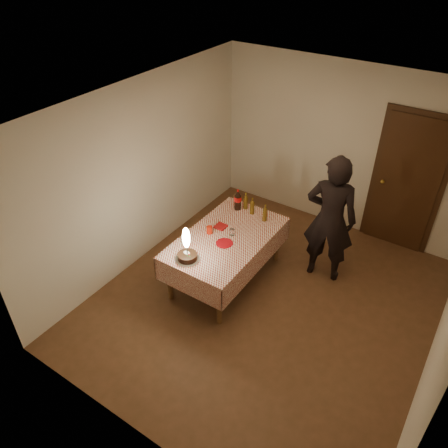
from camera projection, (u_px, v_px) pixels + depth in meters
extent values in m
cube|color=brown|center=(265.00, 301.00, 5.77)|extent=(4.00, 4.50, 0.01)
cube|color=silver|center=(343.00, 150.00, 6.54)|extent=(4.00, 0.04, 2.60)
cube|color=silver|center=(137.00, 355.00, 3.49)|extent=(4.00, 0.04, 2.60)
cube|color=silver|center=(142.00, 174.00, 5.92)|extent=(0.04, 4.50, 2.60)
cube|color=silver|center=(280.00, 112.00, 4.26)|extent=(4.00, 4.50, 0.04)
cube|color=#472814|center=(406.00, 185.00, 6.23)|extent=(0.85, 0.05, 2.05)
sphere|color=#B28C33|center=(383.00, 182.00, 6.36)|extent=(0.06, 0.06, 0.06)
cube|color=brown|center=(226.00, 239.00, 5.76)|extent=(0.90, 1.60, 0.04)
cylinder|color=brown|center=(169.00, 279.00, 5.64)|extent=(0.07, 0.07, 0.66)
cylinder|color=brown|center=(219.00, 303.00, 5.28)|extent=(0.07, 0.07, 0.66)
cylinder|color=brown|center=(231.00, 224.00, 6.64)|extent=(0.07, 0.07, 0.66)
cylinder|color=brown|center=(277.00, 241.00, 6.29)|extent=(0.07, 0.07, 0.66)
cube|color=white|center=(226.00, 237.00, 5.74)|extent=(1.02, 1.72, 0.01)
cube|color=white|center=(187.00, 284.00, 5.27)|extent=(1.02, 0.01, 0.34)
cube|color=white|center=(258.00, 218.00, 6.43)|extent=(1.02, 0.01, 0.34)
cube|color=white|center=(196.00, 235.00, 6.07)|extent=(0.01, 1.72, 0.34)
cube|color=white|center=(259.00, 261.00, 5.62)|extent=(0.01, 1.72, 0.34)
cylinder|color=white|center=(188.00, 259.00, 5.37)|extent=(0.30, 0.30, 0.01)
cylinder|color=black|center=(187.00, 256.00, 5.35)|extent=(0.24, 0.24, 0.07)
cylinder|color=white|center=(187.00, 253.00, 5.34)|extent=(0.07, 0.07, 0.00)
sphere|color=red|center=(189.00, 255.00, 5.29)|extent=(0.02, 0.02, 0.02)
cube|color=#19721E|center=(189.00, 256.00, 5.29)|extent=(0.02, 0.01, 0.00)
cube|color=#19721E|center=(188.00, 256.00, 5.29)|extent=(0.01, 0.02, 0.00)
cylinder|color=#262628|center=(187.00, 250.00, 5.29)|extent=(0.01, 0.01, 0.12)
ellipsoid|color=#FFF2BF|center=(186.00, 238.00, 5.18)|extent=(0.09, 0.09, 0.29)
sphere|color=white|center=(187.00, 245.00, 5.24)|extent=(0.04, 0.04, 0.04)
cylinder|color=#AB0B14|center=(224.00, 243.00, 5.62)|extent=(0.22, 0.22, 0.01)
cylinder|color=red|center=(209.00, 230.00, 5.78)|extent=(0.08, 0.08, 0.10)
cylinder|color=white|center=(232.00, 232.00, 5.75)|extent=(0.07, 0.07, 0.09)
cube|color=#A21213|center=(221.00, 226.00, 5.91)|extent=(0.15, 0.15, 0.02)
cylinder|color=black|center=(238.00, 202.00, 6.22)|extent=(0.10, 0.10, 0.22)
cylinder|color=red|center=(238.00, 199.00, 6.19)|extent=(0.10, 0.10, 0.07)
cone|color=black|center=(238.00, 193.00, 6.14)|extent=(0.10, 0.10, 0.08)
cylinder|color=red|center=(238.00, 191.00, 6.11)|extent=(0.03, 0.03, 0.02)
cylinder|color=#583C0F|center=(246.00, 203.00, 6.25)|extent=(0.06, 0.06, 0.18)
cone|color=#583C0F|center=(246.00, 196.00, 6.18)|extent=(0.06, 0.06, 0.06)
cylinder|color=olive|center=(246.00, 194.00, 6.16)|extent=(0.02, 0.02, 0.02)
cylinder|color=#583C0F|center=(265.00, 215.00, 6.00)|extent=(0.06, 0.06, 0.18)
cone|color=#583C0F|center=(265.00, 208.00, 5.93)|extent=(0.06, 0.06, 0.06)
cylinder|color=olive|center=(265.00, 205.00, 5.91)|extent=(0.02, 0.02, 0.02)
cylinder|color=#583C0F|center=(252.00, 208.00, 6.14)|extent=(0.06, 0.06, 0.18)
cone|color=#583C0F|center=(252.00, 201.00, 6.07)|extent=(0.06, 0.06, 0.06)
cylinder|color=olive|center=(253.00, 199.00, 6.05)|extent=(0.02, 0.02, 0.02)
imported|color=black|center=(330.00, 220.00, 5.70)|extent=(0.75, 0.56, 1.85)
cube|color=black|center=(340.00, 171.00, 5.42)|extent=(0.14, 0.11, 0.10)
cylinder|color=black|center=(341.00, 168.00, 5.48)|extent=(0.09, 0.09, 0.08)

